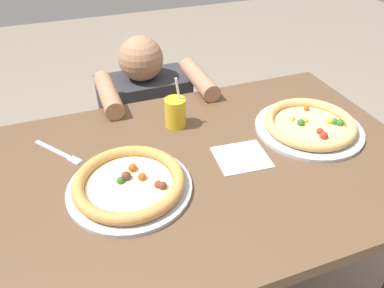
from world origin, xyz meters
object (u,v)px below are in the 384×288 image
at_px(pizza_far, 310,125).
at_px(fork, 60,153).
at_px(drink_cup_colored, 175,112).
at_px(diner_seated, 148,136).
at_px(pizza_near, 130,184).

distance_m(pizza_far, fork, 0.83).
bearing_deg(drink_cup_colored, diner_seated, 90.55).
height_order(drink_cup_colored, diner_seated, drink_cup_colored).
distance_m(pizza_near, fork, 0.29).
xyz_separation_m(pizza_far, diner_seated, (-0.42, 0.65, -0.37)).
bearing_deg(pizza_near, drink_cup_colored, 50.23).
distance_m(pizza_far, diner_seated, 0.86).
relative_size(drink_cup_colored, fork, 1.03).
bearing_deg(diner_seated, pizza_far, -57.02).
xyz_separation_m(pizza_near, pizza_far, (0.64, 0.08, -0.00)).
distance_m(pizza_near, drink_cup_colored, 0.35).
xyz_separation_m(pizza_far, drink_cup_colored, (-0.42, 0.19, 0.03)).
relative_size(pizza_far, fork, 2.10).
height_order(pizza_far, drink_cup_colored, drink_cup_colored).
height_order(pizza_far, diner_seated, diner_seated).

